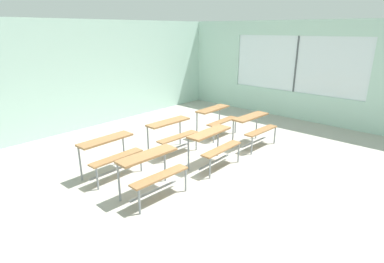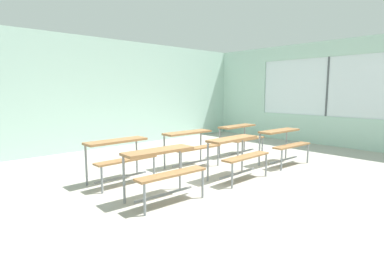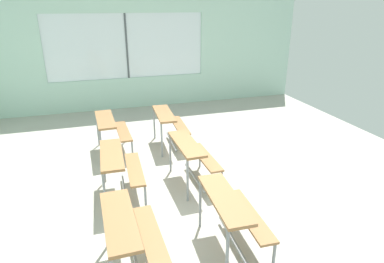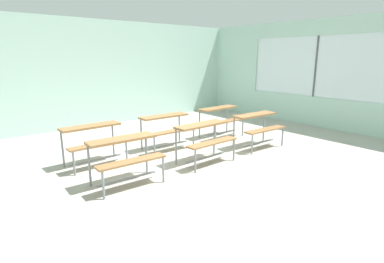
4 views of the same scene
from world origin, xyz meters
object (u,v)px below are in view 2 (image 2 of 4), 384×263
Objects in this scene: desk_bench_r0c2 at (284,139)px; desk_bench_r1c1 at (191,141)px; desk_bench_r1c0 at (120,151)px; desk_bench_r0c1 at (237,148)px; desk_bench_r0c0 at (163,163)px; desk_bench_r1c2 at (241,133)px.

desk_bench_r0c2 is 2.02m from desk_bench_r1c1.
desk_bench_r0c1 is at bearing -36.83° from desk_bench_r1c0.
desk_bench_r0c2 is 1.02× the size of desk_bench_r1c0.
desk_bench_r0c0 is 1.65m from desk_bench_r0c1.
desk_bench_r0c0 is 3.24m from desk_bench_r0c2.
desk_bench_r0c1 is 0.99× the size of desk_bench_r1c1.
desk_bench_r0c0 is 1.01× the size of desk_bench_r0c1.
desk_bench_r0c0 is 1.01× the size of desk_bench_r1c0.
desk_bench_r0c2 and desk_bench_r1c1 have the same top height.
desk_bench_r1c0 is (-0.04, 1.19, 0.00)m from desk_bench_r0c0.
desk_bench_r0c1 is 1.96m from desk_bench_r1c2.
desk_bench_r0c2 is (1.59, 0.00, 0.00)m from desk_bench_r0c1.
desk_bench_r1c1 is at bearing 91.91° from desk_bench_r0c1.
desk_bench_r1c2 is at bearing 35.14° from desk_bench_r0c1.
desk_bench_r0c1 is 1.00× the size of desk_bench_r1c0.
desk_bench_r1c1 is (-0.06, 1.17, 0.00)m from desk_bench_r0c1.
desk_bench_r0c0 is at bearing -162.11° from desk_bench_r1c2.
desk_bench_r0c0 is 1.95m from desk_bench_r1c1.
desk_bench_r0c1 is at bearing -145.19° from desk_bench_r1c2.
desk_bench_r0c0 is at bearing -89.27° from desk_bench_r1c0.
desk_bench_r1c2 is (1.58, 1.16, 0.00)m from desk_bench_r0c1.
desk_bench_r1c1 is at bearing -2.67° from desk_bench_r1c0.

